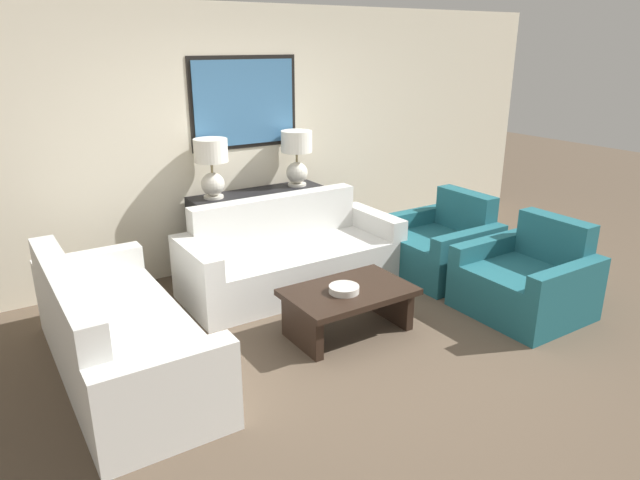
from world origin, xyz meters
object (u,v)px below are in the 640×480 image
object	(u,v)px
console_table	(259,229)
armchair_near_camera	(527,282)
decorative_bowl	(344,289)
table_lamp_left	(212,163)
coffee_table	(348,301)
couch_by_side	(117,338)
couch_by_back_wall	(291,259)
table_lamp_right	(297,153)
armchair_near_back_wall	(441,247)

from	to	relation	value
console_table	armchair_near_camera	bearing A→B (deg)	-57.22
decorative_bowl	table_lamp_left	bearing A→B (deg)	100.70
armchair_near_camera	coffee_table	bearing A→B (deg)	161.00
couch_by_side	console_table	bearing A→B (deg)	36.65
decorative_bowl	couch_by_back_wall	bearing A→B (deg)	82.52
coffee_table	couch_by_side	bearing A→B (deg)	167.48
table_lamp_right	armchair_near_camera	size ratio (longest dim) A/B	0.61
table_lamp_left	table_lamp_right	bearing A→B (deg)	0.00
console_table	table_lamp_right	bearing A→B (deg)	0.00
armchair_near_camera	couch_by_back_wall	bearing A→B (deg)	132.44
armchair_near_back_wall	console_table	bearing A→B (deg)	140.39
couch_by_side	armchair_near_back_wall	distance (m)	3.31
decorative_bowl	armchair_near_back_wall	world-z (taller)	armchair_near_back_wall
couch_by_back_wall	decorative_bowl	xyz separation A→B (m)	(-0.15, -1.11, 0.13)
table_lamp_left	table_lamp_right	distance (m)	0.96
table_lamp_left	armchair_near_camera	world-z (taller)	table_lamp_left
couch_by_side	decorative_bowl	distance (m)	1.74
console_table	armchair_near_camera	xyz separation A→B (m)	(1.47, -2.29, -0.13)
console_table	coffee_table	xyz separation A→B (m)	(-0.08, -1.75, -0.13)
table_lamp_right	decorative_bowl	size ratio (longest dim) A/B	2.40
console_table	armchair_near_back_wall	world-z (taller)	armchair_near_back_wall
coffee_table	armchair_near_camera	bearing A→B (deg)	-19.00
console_table	table_lamp_left	bearing A→B (deg)	180.00
couch_by_side	armchair_near_camera	world-z (taller)	couch_by_side
coffee_table	console_table	bearing A→B (deg)	87.46
table_lamp_right	coffee_table	distance (m)	2.04
couch_by_side	coffee_table	world-z (taller)	couch_by_side
coffee_table	armchair_near_back_wall	bearing A→B (deg)	19.00
table_lamp_right	armchair_near_camera	distance (m)	2.65
console_table	armchair_near_back_wall	bearing A→B (deg)	-39.61
armchair_near_back_wall	armchair_near_camera	xyz separation A→B (m)	(0.00, -1.07, 0.00)
table_lamp_right	armchair_near_camera	bearing A→B (deg)	-66.57
coffee_table	armchair_near_back_wall	world-z (taller)	armchair_near_back_wall
console_table	table_lamp_right	xyz separation A→B (m)	(0.48, 0.00, 0.76)
coffee_table	armchair_near_back_wall	xyz separation A→B (m)	(1.55, 0.53, -0.00)
couch_by_back_wall	decorative_bowl	bearing A→B (deg)	-97.48
coffee_table	decorative_bowl	xyz separation A→B (m)	(-0.07, -0.03, 0.14)
couch_by_side	decorative_bowl	size ratio (longest dim) A/B	8.72
couch_by_side	armchair_near_back_wall	xyz separation A→B (m)	(3.30, 0.14, -0.01)
couch_by_back_wall	coffee_table	size ratio (longest dim) A/B	2.08
armchair_near_camera	couch_by_side	bearing A→B (deg)	164.39
couch_by_back_wall	coffee_table	distance (m)	1.08
couch_by_back_wall	couch_by_side	xyz separation A→B (m)	(-1.83, -0.69, 0.00)
couch_by_back_wall	table_lamp_right	bearing A→B (deg)	54.53
couch_by_side	table_lamp_left	bearing A→B (deg)	45.27
table_lamp_right	coffee_table	world-z (taller)	table_lamp_right
table_lamp_right	armchair_near_back_wall	xyz separation A→B (m)	(0.99, -1.22, -0.89)
table_lamp_left	armchair_near_camera	distance (m)	3.14
table_lamp_left	armchair_near_camera	xyz separation A→B (m)	(1.95, -2.29, -0.89)
couch_by_side	armchair_near_camera	size ratio (longest dim) A/B	2.20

